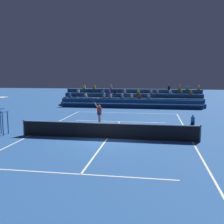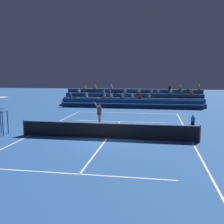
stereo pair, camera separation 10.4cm
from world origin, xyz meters
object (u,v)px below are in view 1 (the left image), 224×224
Objects in this scene: tennis_ball at (158,127)px; ball_kid_courtside at (193,121)px; umpire_chair at (0,111)px; tennis_player at (99,113)px.

ball_kid_courtside is at bearing 30.97° from tennis_ball.
tennis_ball is at bearing 20.82° from umpire_chair.
umpire_chair is 1.17× the size of tennis_player.
umpire_chair reaches higher than tennis_player.
tennis_player reaches higher than ball_kid_courtside.
umpire_chair is at bearing -159.18° from tennis_ball.
tennis_player is 33.47× the size of tennis_ball.
ball_kid_courtside is 3.39m from tennis_ball.
ball_kid_courtside is 0.37× the size of tennis_player.
umpire_chair is 7.73m from tennis_player.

